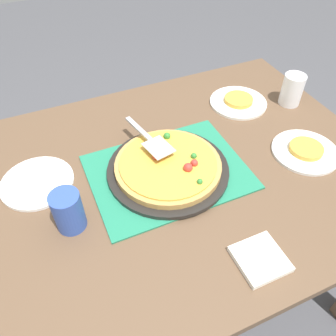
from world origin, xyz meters
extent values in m
plane|color=#4C4C51|center=(0.00, 0.00, 0.00)|extent=(8.00, 8.00, 0.00)
cube|color=brown|center=(0.00, 0.00, 0.73)|extent=(1.40, 1.00, 0.03)
cube|color=brown|center=(0.64, 0.44, 0.36)|extent=(0.07, 0.07, 0.72)
cube|color=#237F5B|center=(0.00, 0.00, 0.75)|extent=(0.48, 0.36, 0.01)
cylinder|color=black|center=(0.00, 0.00, 0.76)|extent=(0.38, 0.38, 0.01)
cylinder|color=tan|center=(0.00, 0.00, 0.78)|extent=(0.33, 0.33, 0.02)
cylinder|color=gold|center=(0.00, 0.00, 0.79)|extent=(0.30, 0.30, 0.01)
sphere|color=red|center=(0.04, -0.05, 0.80)|extent=(0.03, 0.03, 0.03)
sphere|color=red|center=(0.07, -0.04, 0.80)|extent=(0.02, 0.02, 0.02)
sphere|color=red|center=(-0.02, 0.03, 0.80)|extent=(0.03, 0.03, 0.03)
sphere|color=#338433|center=(0.04, 0.11, 0.80)|extent=(0.02, 0.02, 0.02)
sphere|color=#338433|center=(0.05, -0.11, 0.80)|extent=(0.02, 0.02, 0.02)
sphere|color=#338433|center=(0.08, -0.01, 0.80)|extent=(0.02, 0.02, 0.02)
cylinder|color=white|center=(0.45, -0.10, 0.76)|extent=(0.22, 0.22, 0.01)
cylinder|color=white|center=(0.40, 0.23, 0.76)|extent=(0.22, 0.22, 0.01)
cylinder|color=white|center=(-0.38, 0.12, 0.76)|extent=(0.22, 0.22, 0.01)
cylinder|color=gold|center=(0.45, -0.10, 0.77)|extent=(0.11, 0.11, 0.02)
cylinder|color=gold|center=(0.40, 0.23, 0.77)|extent=(0.11, 0.11, 0.02)
cylinder|color=white|center=(0.59, 0.16, 0.81)|extent=(0.08, 0.08, 0.12)
cylinder|color=#3351AD|center=(-0.32, -0.08, 0.81)|extent=(0.08, 0.08, 0.12)
cube|color=silver|center=(-0.01, 0.05, 0.82)|extent=(0.09, 0.10, 0.00)
cube|color=#B2B2B7|center=(-0.03, 0.16, 0.82)|extent=(0.05, 0.14, 0.01)
cube|color=white|center=(0.09, -0.38, 0.76)|extent=(0.12, 0.12, 0.02)
camera|label=1|loc=(-0.30, -0.68, 1.53)|focal=36.72mm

